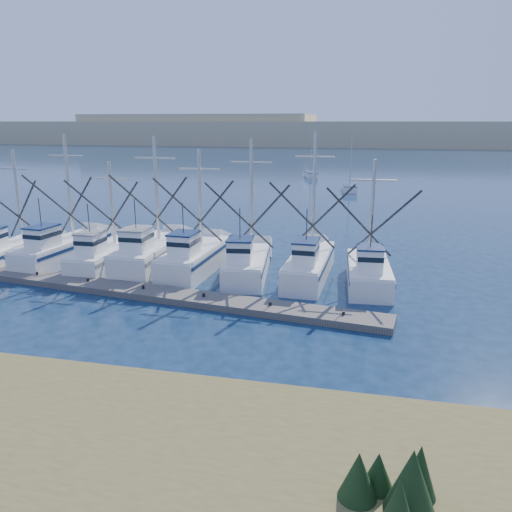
{
  "coord_description": "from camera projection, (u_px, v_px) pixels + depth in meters",
  "views": [
    {
      "loc": [
        5.38,
        -19.56,
        10.05
      ],
      "look_at": [
        -0.76,
        8.0,
        2.41
      ],
      "focal_mm": 35.0,
      "sensor_mm": 36.0,
      "label": 1
    }
  ],
  "objects": [
    {
      "name": "dune_ridge",
      "position": [
        358.0,
        133.0,
        218.73
      ],
      "size": [
        360.0,
        60.0,
        10.0
      ],
      "primitive_type": "cube",
      "color": "tan",
      "rests_on": "ground"
    },
    {
      "name": "floating_dock",
      "position": [
        143.0,
        292.0,
        29.8
      ],
      "size": [
        29.2,
        5.82,
        0.39
      ],
      "primitive_type": "cube",
      "rotation": [
        0.0,
        0.0,
        -0.13
      ],
      "color": "#5E5854",
      "rests_on": "ground"
    },
    {
      "name": "sailboat_near",
      "position": [
        350.0,
        188.0,
        74.22
      ],
      "size": [
        2.4,
        6.05,
        8.1
      ],
      "rotation": [
        0.0,
        0.0,
        0.09
      ],
      "color": "white",
      "rests_on": "ground"
    },
    {
      "name": "trawler_fleet",
      "position": [
        176.0,
        258.0,
        34.26
      ],
      "size": [
        28.6,
        8.74,
        9.4
      ],
      "color": "white",
      "rests_on": "ground"
    },
    {
      "name": "sailboat_far",
      "position": [
        311.0,
        175.0,
        92.39
      ],
      "size": [
        3.06,
        5.27,
        8.1
      ],
      "rotation": [
        0.0,
        0.0,
        0.3
      ],
      "color": "white",
      "rests_on": "ground"
    },
    {
      "name": "ground",
      "position": [
        234.0,
        355.0,
        22.18
      ],
      "size": [
        500.0,
        500.0,
        0.0
      ],
      "primitive_type": "plane",
      "color": "#0B1F32",
      "rests_on": "ground"
    }
  ]
}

